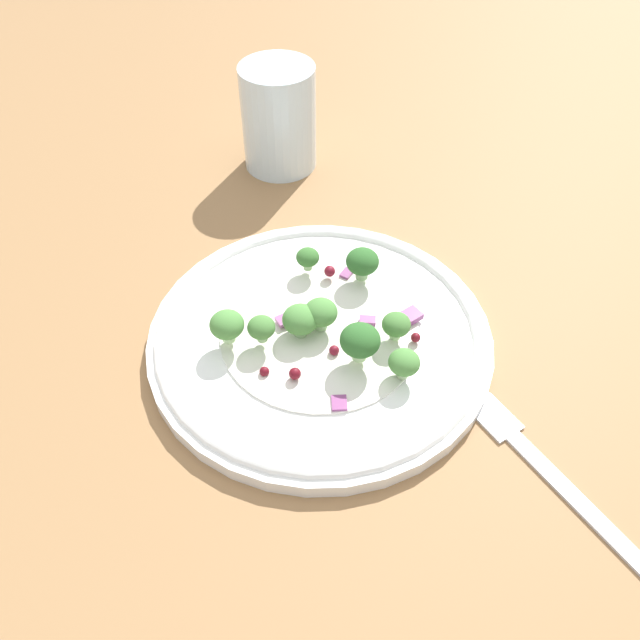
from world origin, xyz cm
name	(u,v)px	position (x,y,z in cm)	size (l,w,h in cm)	color
ground_plane	(309,382)	(0.00, 0.00, -1.00)	(180.00, 180.00, 2.00)	olive
plate	(320,336)	(-1.77, 2.69, 0.86)	(26.81, 26.81, 1.70)	white
dressing_pool	(320,332)	(-1.77, 2.69, 1.30)	(15.55, 15.55, 0.20)	white
broccoli_floret_0	(362,262)	(-3.84, 9.09, 3.44)	(2.72, 2.72, 2.76)	#8EB77A
broccoli_floret_1	(396,325)	(2.61, 6.46, 3.02)	(2.20, 2.20, 2.23)	#9EC684
broccoli_floret_2	(360,341)	(2.41, 2.87, 3.71)	(2.96, 2.96, 3.00)	#ADD18E
broccoli_floret_3	(261,328)	(-3.64, -1.46, 3.25)	(2.11, 2.11, 2.14)	#9EC684
broccoli_floret_4	(308,258)	(-7.51, 6.35, 3.08)	(1.94, 1.94, 1.97)	#9EC684
broccoli_floret_5	(227,325)	(-5.40, -3.31, 3.42)	(2.60, 2.60, 2.64)	#ADD18E
broccoli_floret_6	(300,320)	(-2.59, 1.42, 2.91)	(2.76, 2.76, 2.80)	#8EB77A
broccoli_floret_7	(404,363)	(5.49, 4.34, 2.88)	(2.31, 2.31, 2.34)	#ADD18E
broccoli_floret_8	(321,313)	(-2.00, 2.96, 3.10)	(2.60, 2.60, 2.63)	#8EB77A
cranberry_0	(416,338)	(3.83, 7.46, 1.90)	(0.75, 0.75, 0.75)	maroon
cranberry_1	(334,350)	(0.57, 2.05, 1.70)	(0.77, 0.77, 0.77)	maroon
cranberry_2	(264,371)	(-1.31, -3.11, 1.63)	(0.74, 0.74, 0.74)	maroon
cranberry_3	(330,271)	(-5.81, 7.29, 2.17)	(0.93, 0.93, 0.93)	maroon
cranberry_4	(232,316)	(-6.96, -1.86, 2.22)	(0.94, 0.94, 0.94)	maroon
cranberry_5	(295,374)	(0.51, -1.71, 1.95)	(0.89, 0.89, 0.89)	maroon
onion_bit_0	(372,324)	(0.50, 6.09, 1.66)	(0.81, 1.27, 0.38)	#934C84
onion_bit_1	(339,403)	(4.31, -0.82, 1.45)	(1.28, 1.08, 0.33)	#843D75
onion_bit_2	(347,274)	(-5.19, 8.67, 1.49)	(1.16, 0.83, 0.31)	#934C84
onion_bit_3	(412,315)	(1.95, 9.03, 1.77)	(1.38, 1.32, 0.52)	#843D75
onion_bit_4	(284,320)	(-4.26, 1.16, 1.77)	(1.08, 1.20, 0.34)	#A35B93
fork	(561,483)	(18.08, 6.46, 0.25)	(18.67, 4.46, 0.50)	silver
water_glass	(279,118)	(-23.59, 16.28, 5.27)	(7.46, 7.46, 10.54)	silver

